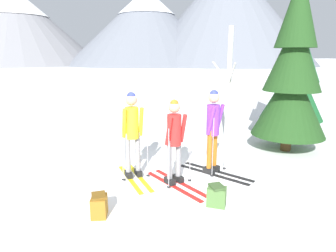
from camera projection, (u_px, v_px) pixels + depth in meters
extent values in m
plane|color=white|center=(173.00, 178.00, 6.36)|extent=(400.00, 400.00, 0.00)
cube|color=yellow|center=(140.00, 177.00, 6.39)|extent=(0.27, 1.56, 0.02)
cube|color=yellow|center=(130.00, 179.00, 6.31)|extent=(0.27, 1.56, 0.02)
cube|color=black|center=(138.00, 173.00, 6.46)|extent=(0.14, 0.27, 0.12)
cylinder|color=gray|center=(138.00, 152.00, 6.35)|extent=(0.11, 0.11, 0.87)
cube|color=black|center=(128.00, 174.00, 6.38)|extent=(0.14, 0.27, 0.12)
cylinder|color=gray|center=(128.00, 153.00, 6.27)|extent=(0.11, 0.11, 0.87)
cylinder|color=yellow|center=(132.00, 123.00, 6.16)|extent=(0.28, 0.28, 0.66)
sphere|color=tan|center=(131.00, 100.00, 6.05)|extent=(0.24, 0.24, 0.24)
sphere|color=#2D389E|center=(131.00, 96.00, 6.03)|extent=(0.18, 0.18, 0.18)
cylinder|color=yellow|center=(141.00, 122.00, 6.17)|extent=(0.10, 0.21, 0.62)
cylinder|color=yellow|center=(124.00, 123.00, 6.03)|extent=(0.10, 0.21, 0.62)
cylinder|color=#A5A5AD|center=(148.00, 149.00, 6.23)|extent=(0.02, 0.02, 1.31)
cylinder|color=black|center=(148.00, 175.00, 6.37)|extent=(0.07, 0.07, 0.01)
cylinder|color=#A5A5AD|center=(122.00, 152.00, 6.02)|extent=(0.02, 0.02, 1.31)
cylinder|color=black|center=(123.00, 179.00, 6.16)|extent=(0.07, 0.07, 0.01)
cube|color=#4C7238|center=(130.00, 120.00, 6.31)|extent=(0.28, 0.19, 0.36)
cube|color=red|center=(181.00, 183.00, 6.10)|extent=(0.68, 1.64, 0.02)
cube|color=red|center=(173.00, 186.00, 5.98)|extent=(0.68, 1.64, 0.02)
cube|color=black|center=(178.00, 178.00, 6.17)|extent=(0.19, 0.28, 0.12)
cylinder|color=gray|center=(178.00, 158.00, 6.06)|extent=(0.11, 0.11, 0.83)
cube|color=black|center=(170.00, 181.00, 6.04)|extent=(0.19, 0.28, 0.12)
cylinder|color=gray|center=(170.00, 160.00, 5.93)|extent=(0.11, 0.11, 0.83)
cylinder|color=red|center=(174.00, 130.00, 5.86)|extent=(0.28, 0.28, 0.62)
sphere|color=tan|center=(174.00, 107.00, 5.75)|extent=(0.22, 0.22, 0.22)
sphere|color=#B76019|center=(174.00, 104.00, 5.74)|extent=(0.17, 0.17, 0.17)
cylinder|color=red|center=(183.00, 128.00, 5.91)|extent=(0.14, 0.22, 0.59)
cylinder|color=red|center=(169.00, 131.00, 5.70)|extent=(0.14, 0.22, 0.59)
cylinder|color=#A5A5AD|center=(190.00, 154.00, 5.99)|extent=(0.02, 0.02, 1.24)
cylinder|color=black|center=(190.00, 180.00, 6.12)|extent=(0.07, 0.07, 0.01)
cylinder|color=#A5A5AD|center=(169.00, 160.00, 5.68)|extent=(0.02, 0.02, 1.24)
cylinder|color=black|center=(169.00, 187.00, 5.81)|extent=(0.07, 0.07, 0.01)
cube|color=black|center=(218.00, 172.00, 6.71)|extent=(1.04, 1.51, 0.02)
cube|color=black|center=(212.00, 174.00, 6.55)|extent=(1.04, 1.51, 0.02)
cube|color=black|center=(214.00, 168.00, 6.76)|extent=(0.23, 0.28, 0.12)
cylinder|color=#B76019|center=(215.00, 147.00, 6.65)|extent=(0.11, 0.11, 0.88)
cube|color=black|center=(209.00, 170.00, 6.59)|extent=(0.23, 0.28, 0.12)
cylinder|color=#B76019|center=(209.00, 150.00, 6.48)|extent=(0.11, 0.11, 0.88)
cylinder|color=purple|center=(213.00, 120.00, 6.41)|extent=(0.28, 0.28, 0.66)
sphere|color=tan|center=(214.00, 97.00, 6.30)|extent=(0.24, 0.24, 0.24)
sphere|color=#2D389E|center=(214.00, 94.00, 6.28)|extent=(0.18, 0.18, 0.18)
cylinder|color=purple|center=(220.00, 118.00, 6.51)|extent=(0.18, 0.22, 0.63)
cylinder|color=purple|center=(211.00, 121.00, 6.24)|extent=(0.18, 0.22, 0.63)
cylinder|color=#A5A5AD|center=(226.00, 143.00, 6.63)|extent=(0.02, 0.02, 1.32)
cylinder|color=black|center=(224.00, 168.00, 6.77)|extent=(0.07, 0.07, 0.01)
cylinder|color=#A5A5AD|center=(213.00, 149.00, 6.23)|extent=(0.02, 0.02, 1.32)
cylinder|color=black|center=(212.00, 175.00, 6.37)|extent=(0.07, 0.07, 0.01)
cylinder|color=#51381E|center=(287.00, 134.00, 8.15)|extent=(0.28, 0.28, 0.90)
cone|color=#1E4219|center=(290.00, 100.00, 7.93)|extent=(1.93, 1.93, 1.90)
cone|color=#1E4219|center=(294.00, 54.00, 7.65)|extent=(1.47, 1.47, 1.90)
cone|color=#1E4219|center=(299.00, 8.00, 7.39)|extent=(1.05, 1.05, 1.90)
cylinder|color=#51381E|center=(290.00, 118.00, 10.12)|extent=(0.29, 0.29, 0.94)
cone|color=#195628|center=(293.00, 89.00, 9.89)|extent=(2.02, 2.02, 1.99)
cone|color=#195628|center=(297.00, 50.00, 9.60)|extent=(1.54, 1.54, 1.99)
cone|color=#195628|center=(301.00, 13.00, 9.33)|extent=(1.10, 1.10, 1.99)
cylinder|color=silver|center=(229.00, 83.00, 9.26)|extent=(0.15, 0.15, 3.44)
cylinder|color=silver|center=(232.00, 74.00, 8.89)|extent=(0.19, 0.64, 0.72)
cylinder|color=silver|center=(220.00, 72.00, 9.44)|extent=(0.28, 0.70, 0.67)
cube|color=#99661E|center=(99.00, 206.00, 4.84)|extent=(0.30, 0.36, 0.34)
cube|color=brown|center=(99.00, 196.00, 4.79)|extent=(0.22, 0.28, 0.04)
cube|color=#4C7238|center=(217.00, 197.00, 5.18)|extent=(0.40, 0.38, 0.34)
cube|color=#39562A|center=(217.00, 186.00, 5.13)|extent=(0.22, 0.28, 0.04)
cone|color=gray|center=(16.00, 27.00, 79.30)|extent=(44.34, 44.34, 19.93)
cone|color=white|center=(13.00, 2.00, 77.84)|extent=(17.22, 17.22, 7.37)
cone|color=slate|center=(147.00, 28.00, 77.80)|extent=(42.09, 42.09, 19.22)
cone|color=white|center=(146.00, 2.00, 76.32)|extent=(14.85, 14.85, 6.46)
cone|color=slate|center=(228.00, 13.00, 75.77)|extent=(45.28, 45.28, 26.05)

